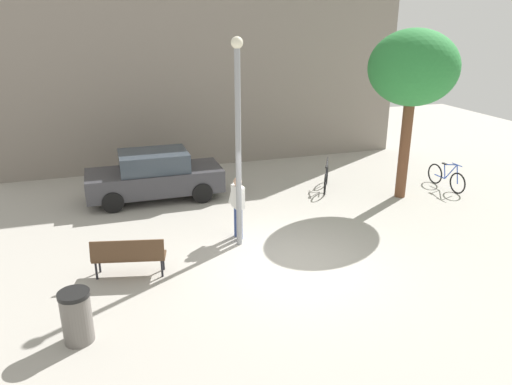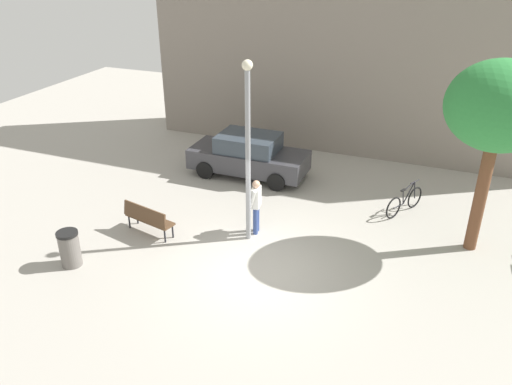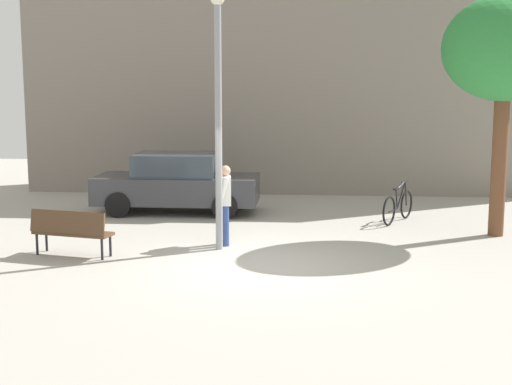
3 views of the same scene
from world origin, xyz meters
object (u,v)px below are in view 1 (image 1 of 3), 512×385
object	(u,v)px
trash_bin	(77,317)
person_by_lamppost	(238,203)
lamppost	(238,134)
park_bench	(129,254)
bicycle_black	(326,178)
parked_car_charcoal	(155,176)
plaza_tree	(413,69)
bicycle_blue	(446,178)

from	to	relation	value
trash_bin	person_by_lamppost	bearing A→B (deg)	40.45
lamppost	trash_bin	world-z (taller)	lamppost
lamppost	trash_bin	xyz separation A→B (m)	(-3.84, -2.95, -2.40)
park_bench	person_by_lamppost	bearing A→B (deg)	23.36
bicycle_black	parked_car_charcoal	distance (m)	5.67
person_by_lamppost	lamppost	bearing A→B (deg)	-101.29
plaza_tree	parked_car_charcoal	distance (m)	8.55
plaza_tree	bicycle_blue	bearing A→B (deg)	6.37
park_bench	bicycle_blue	size ratio (longest dim) A/B	0.92
person_by_lamppost	bicycle_blue	xyz separation A→B (m)	(7.79, 1.63, -0.58)
person_by_lamppost	park_bench	world-z (taller)	person_by_lamppost
person_by_lamppost	park_bench	size ratio (longest dim) A/B	1.00
bicycle_blue	parked_car_charcoal	size ratio (longest dim) A/B	0.43
park_bench	parked_car_charcoal	size ratio (longest dim) A/B	0.40
bicycle_black	person_by_lamppost	bearing A→B (deg)	-144.10
trash_bin	lamppost	bearing A→B (deg)	37.52
bicycle_blue	bicycle_black	bearing A→B (deg)	163.21
lamppost	bicycle_blue	bearing A→B (deg)	14.39
bicycle_black	plaza_tree	bearing A→B (deg)	-35.07
plaza_tree	parked_car_charcoal	bearing A→B (deg)	163.65
park_bench	bicycle_black	distance (m)	7.87
person_by_lamppost	bicycle_black	bearing A→B (deg)	35.90
plaza_tree	trash_bin	world-z (taller)	plaza_tree
plaza_tree	park_bench	bearing A→B (deg)	-163.10
person_by_lamppost	park_bench	xyz separation A→B (m)	(-2.87, -1.24, -0.42)
bicycle_blue	bicycle_black	distance (m)	4.08
lamppost	plaza_tree	bearing A→B (deg)	16.89
park_bench	bicycle_blue	bearing A→B (deg)	15.06
parked_car_charcoal	trash_bin	world-z (taller)	parked_car_charcoal
trash_bin	parked_car_charcoal	bearing A→B (deg)	72.52
bicycle_blue	park_bench	bearing A→B (deg)	-164.94
park_bench	trash_bin	size ratio (longest dim) A/B	1.67
person_by_lamppost	trash_bin	world-z (taller)	person_by_lamppost
bicycle_black	parked_car_charcoal	world-z (taller)	parked_car_charcoal
plaza_tree	trash_bin	size ratio (longest dim) A/B	5.24
plaza_tree	bicycle_blue	world-z (taller)	plaza_tree
park_bench	bicycle_black	xyz separation A→B (m)	(6.75, 4.05, -0.16)
person_by_lamppost	parked_car_charcoal	xyz separation A→B (m)	(-1.72, 3.64, -0.19)
bicycle_black	trash_bin	bearing A→B (deg)	-141.75
bicycle_blue	person_by_lamppost	bearing A→B (deg)	-168.19
lamppost	plaza_tree	size ratio (longest dim) A/B	0.98
trash_bin	park_bench	bearing A→B (deg)	63.56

